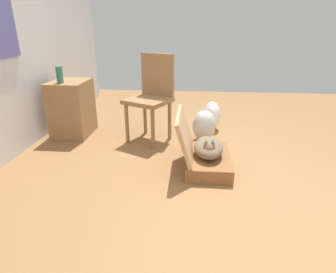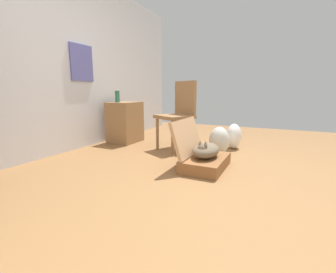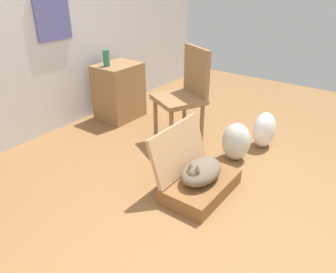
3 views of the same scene
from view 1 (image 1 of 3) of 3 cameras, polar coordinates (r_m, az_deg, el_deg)
ground_plane at (r=2.49m, az=12.51°, el=-10.26°), size 7.68×7.68×0.00m
suitcase_base at (r=2.76m, az=8.15°, el=-5.03°), size 0.68×0.43×0.13m
suitcase_lid at (r=2.64m, az=3.50°, el=0.46°), size 0.68×0.16×0.42m
cat at (r=2.69m, az=8.32°, el=-2.25°), size 0.52×0.28×0.21m
plastic_bag_white at (r=3.34m, az=7.43°, el=2.19°), size 0.27×0.28×0.38m
plastic_bag_clear at (r=3.75m, az=9.05°, el=4.25°), size 0.31×0.22×0.38m
side_table at (r=3.70m, az=-19.17°, el=5.53°), size 0.53×0.43×0.69m
vase_tall at (r=3.51m, az=-21.48°, el=11.75°), size 0.07×0.07×0.19m
chair at (r=3.30m, az=-3.38°, el=8.70°), size 0.61×0.62×1.01m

